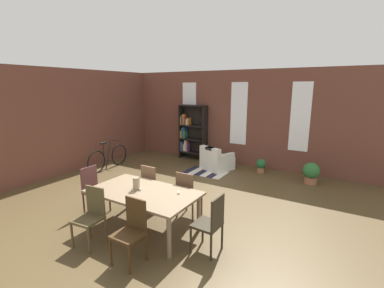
# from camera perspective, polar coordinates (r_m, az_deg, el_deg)

# --- Properties ---
(ground_plane) EXTENTS (10.47, 10.47, 0.00)m
(ground_plane) POSITION_cam_1_polar(r_m,az_deg,el_deg) (5.90, -4.60, -13.42)
(ground_plane) COLOR brown
(back_wall_brick) EXTENTS (9.05, 0.12, 3.08)m
(back_wall_brick) POSITION_cam_1_polar(r_m,az_deg,el_deg) (8.84, 10.15, 5.48)
(back_wall_brick) COLOR brown
(back_wall_brick) RESTS_ON ground
(left_wall_brick) EXTENTS (0.12, 8.69, 3.08)m
(left_wall_brick) POSITION_cam_1_polar(r_m,az_deg,el_deg) (8.46, -28.02, 3.94)
(left_wall_brick) COLOR brown
(left_wall_brick) RESTS_ON ground
(window_pane_0) EXTENTS (0.55, 0.02, 2.00)m
(window_pane_0) POSITION_cam_1_polar(r_m,az_deg,el_deg) (9.59, -0.58, 7.10)
(window_pane_0) COLOR white
(window_pane_1) EXTENTS (0.55, 0.02, 2.00)m
(window_pane_1) POSITION_cam_1_polar(r_m,az_deg,el_deg) (8.76, 10.02, 6.43)
(window_pane_1) COLOR white
(window_pane_2) EXTENTS (0.55, 0.02, 2.00)m
(window_pane_2) POSITION_cam_1_polar(r_m,az_deg,el_deg) (8.28, 22.28, 5.39)
(window_pane_2) COLOR white
(dining_table) EXTENTS (1.95, 1.10, 0.73)m
(dining_table) POSITION_cam_1_polar(r_m,az_deg,el_deg) (4.87, -10.41, -10.73)
(dining_table) COLOR #7B664C
(dining_table) RESTS_ON ground
(vase_on_table) EXTENTS (0.12, 0.12, 0.23)m
(vase_on_table) POSITION_cam_1_polar(r_m,az_deg,el_deg) (4.91, -11.90, -8.32)
(vase_on_table) COLOR #998466
(vase_on_table) RESTS_ON dining_table
(tealight_candle_0) EXTENTS (0.04, 0.04, 0.04)m
(tealight_candle_0) POSITION_cam_1_polar(r_m,az_deg,el_deg) (4.91, -12.68, -9.52)
(tealight_candle_0) COLOR silver
(tealight_candle_0) RESTS_ON dining_table
(tealight_candle_1) EXTENTS (0.04, 0.04, 0.03)m
(tealight_candle_1) POSITION_cam_1_polar(r_m,az_deg,el_deg) (4.65, -2.90, -10.50)
(tealight_candle_1) COLOR silver
(tealight_candle_1) RESTS_ON dining_table
(tealight_candle_2) EXTENTS (0.04, 0.04, 0.04)m
(tealight_candle_2) POSITION_cam_1_polar(r_m,az_deg,el_deg) (4.88, -11.09, -9.57)
(tealight_candle_2) COLOR silver
(tealight_candle_2) RESTS_ON dining_table
(dining_chair_near_right) EXTENTS (0.40, 0.40, 0.95)m
(dining_chair_near_right) POSITION_cam_1_polar(r_m,az_deg,el_deg) (4.16, -12.91, -17.38)
(dining_chair_near_right) COLOR #3D2712
(dining_chair_near_right) RESTS_ON ground
(dining_chair_far_right) EXTENTS (0.40, 0.40, 0.95)m
(dining_chair_far_right) POSITION_cam_1_polar(r_m,az_deg,el_deg) (5.26, -0.98, -10.55)
(dining_chair_far_right) COLOR brown
(dining_chair_far_right) RESTS_ON ground
(dining_chair_far_left) EXTENTS (0.41, 0.41, 0.95)m
(dining_chair_far_left) POSITION_cam_1_polar(r_m,az_deg,el_deg) (5.74, -8.56, -8.68)
(dining_chair_far_left) COLOR brown
(dining_chair_far_left) RESTS_ON ground
(dining_chair_near_left) EXTENTS (0.44, 0.44, 0.95)m
(dining_chair_near_left) POSITION_cam_1_polar(r_m,az_deg,el_deg) (4.76, -20.89, -13.94)
(dining_chair_near_left) COLOR #4C4025
(dining_chair_near_left) RESTS_ON ground
(dining_chair_head_right) EXTENTS (0.42, 0.42, 0.95)m
(dining_chair_head_right) POSITION_cam_1_polar(r_m,az_deg,el_deg) (4.24, 4.11, -16.46)
(dining_chair_head_right) COLOR #2F281A
(dining_chair_head_right) RESTS_ON ground
(dining_chair_head_left) EXTENTS (0.41, 0.41, 0.95)m
(dining_chair_head_left) POSITION_cam_1_polar(r_m,az_deg,el_deg) (5.86, -20.46, -8.91)
(dining_chair_head_left) COLOR #56312F
(dining_chair_head_left) RESTS_ON ground
(bookshelf_tall) EXTENTS (1.01, 0.32, 1.93)m
(bookshelf_tall) POSITION_cam_1_polar(r_m,az_deg,el_deg) (9.44, -0.20, 2.57)
(bookshelf_tall) COLOR black
(bookshelf_tall) RESTS_ON ground
(armchair_white) EXTENTS (1.02, 1.02, 0.75)m
(armchair_white) POSITION_cam_1_polar(r_m,az_deg,el_deg) (8.36, 5.25, -3.59)
(armchair_white) COLOR silver
(armchair_white) RESTS_ON ground
(bicycle_second) EXTENTS (0.44, 1.72, 0.90)m
(bicycle_second) POSITION_cam_1_polar(r_m,az_deg,el_deg) (8.80, -17.58, -2.81)
(bicycle_second) COLOR black
(bicycle_second) RESTS_ON ground
(potted_plant_by_shelf) EXTENTS (0.30, 0.30, 0.42)m
(potted_plant_by_shelf) POSITION_cam_1_polar(r_m,az_deg,el_deg) (8.30, 14.63, -4.41)
(potted_plant_by_shelf) COLOR #9E6042
(potted_plant_by_shelf) RESTS_ON ground
(potted_plant_corner) EXTENTS (0.43, 0.43, 0.57)m
(potted_plant_corner) POSITION_cam_1_polar(r_m,az_deg,el_deg) (7.80, 24.26, -5.60)
(potted_plant_corner) COLOR #9E6042
(potted_plant_corner) RESTS_ON ground
(striped_rug) EXTENTS (1.23, 0.79, 0.01)m
(striped_rug) POSITION_cam_1_polar(r_m,az_deg,el_deg) (8.11, 2.94, -6.07)
(striped_rug) COLOR #1E1E33
(striped_rug) RESTS_ON ground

